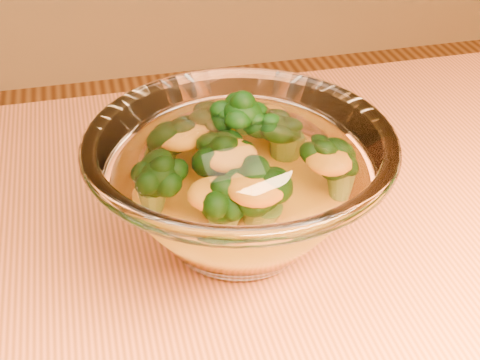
# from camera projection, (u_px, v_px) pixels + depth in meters

# --- Properties ---
(glass_bowl) EXTENTS (0.24, 0.24, 0.11)m
(glass_bowl) POSITION_uv_depth(u_px,v_px,m) (240.00, 185.00, 0.53)
(glass_bowl) COLOR white
(glass_bowl) RESTS_ON table
(cheese_sauce) EXTENTS (0.12, 0.12, 0.03)m
(cheese_sauce) POSITION_uv_depth(u_px,v_px,m) (240.00, 208.00, 0.54)
(cheese_sauce) COLOR orange
(cheese_sauce) RESTS_ON glass_bowl
(broccoli_heap) EXTENTS (0.16, 0.14, 0.08)m
(broccoli_heap) POSITION_uv_depth(u_px,v_px,m) (238.00, 159.00, 0.54)
(broccoli_heap) COLOR black
(broccoli_heap) RESTS_ON cheese_sauce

